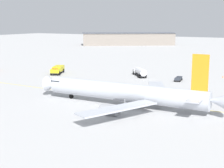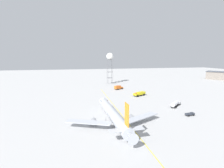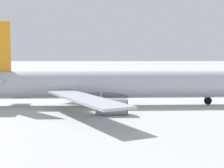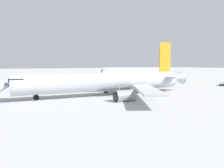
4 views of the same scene
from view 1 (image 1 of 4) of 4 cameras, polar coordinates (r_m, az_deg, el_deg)
name	(u,v)px [view 1 (image 1 of 4)]	position (r m, az deg, el deg)	size (l,w,h in m)	color
ground_plane	(140,108)	(70.85, 4.76, -4.07)	(600.00, 600.00, 0.00)	#B2B2B2
airliner_main	(126,93)	(71.48, 2.48, -1.59)	(42.78, 37.05, 12.14)	#B2B7C1
baggage_truck_truck	(178,79)	(103.20, 11.29, 0.90)	(2.29, 4.35, 1.22)	#232326
fire_tender_truck	(58,69)	(116.47, -9.28, 2.50)	(6.55, 9.43, 2.50)	#232326
fuel_tanker_truck	(140,72)	(109.68, 4.81, 2.12)	(7.98, 8.81, 2.87)	#232326
terminal_shed	(129,39)	(248.29, 2.86, 7.74)	(64.27, 50.31, 9.23)	gray
taxiway_centreline	(127,99)	(77.95, 2.56, -2.65)	(133.50, 1.27, 0.01)	yellow
safety_cone_near	(223,77)	(113.14, 18.43, 1.19)	(0.36, 0.36, 0.55)	orange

